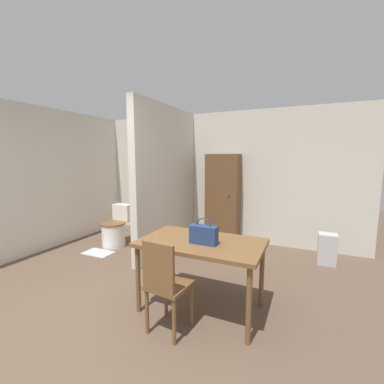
{
  "coord_description": "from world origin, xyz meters",
  "views": [
    {
      "loc": [
        1.84,
        -1.49,
        1.63
      ],
      "look_at": [
        0.37,
        1.7,
        1.16
      ],
      "focal_mm": 24.0,
      "sensor_mm": 36.0,
      "label": 1
    }
  ],
  "objects_px": {
    "toilet": "(116,230)",
    "wooden_chair": "(165,283)",
    "space_heater": "(327,249)",
    "wooden_cabinet": "(223,199)",
    "handbag": "(204,234)",
    "dining_table": "(201,248)"
  },
  "relations": [
    {
      "from": "handbag",
      "to": "space_heater",
      "type": "relative_size",
      "value": 0.59
    },
    {
      "from": "wooden_cabinet",
      "to": "handbag",
      "type": "bearing_deg",
      "value": -76.72
    },
    {
      "from": "handbag",
      "to": "wooden_cabinet",
      "type": "distance_m",
      "value": 2.4
    },
    {
      "from": "dining_table",
      "to": "handbag",
      "type": "relative_size",
      "value": 4.6
    },
    {
      "from": "wooden_chair",
      "to": "space_heater",
      "type": "bearing_deg",
      "value": 64.02
    },
    {
      "from": "wooden_chair",
      "to": "wooden_cabinet",
      "type": "relative_size",
      "value": 0.53
    },
    {
      "from": "toilet",
      "to": "handbag",
      "type": "relative_size",
      "value": 2.65
    },
    {
      "from": "wooden_cabinet",
      "to": "wooden_chair",
      "type": "bearing_deg",
      "value": -82.77
    },
    {
      "from": "space_heater",
      "to": "wooden_cabinet",
      "type": "bearing_deg",
      "value": 168.45
    },
    {
      "from": "toilet",
      "to": "wooden_cabinet",
      "type": "xyz_separation_m",
      "value": [
        1.74,
        1.05,
        0.55
      ]
    },
    {
      "from": "wooden_chair",
      "to": "toilet",
      "type": "relative_size",
      "value": 1.22
    },
    {
      "from": "toilet",
      "to": "handbag",
      "type": "bearing_deg",
      "value": -29.27
    },
    {
      "from": "toilet",
      "to": "wooden_cabinet",
      "type": "height_order",
      "value": "wooden_cabinet"
    },
    {
      "from": "dining_table",
      "to": "space_heater",
      "type": "height_order",
      "value": "dining_table"
    },
    {
      "from": "dining_table",
      "to": "wooden_cabinet",
      "type": "relative_size",
      "value": 0.76
    },
    {
      "from": "dining_table",
      "to": "toilet",
      "type": "distance_m",
      "value": 2.57
    },
    {
      "from": "wooden_chair",
      "to": "space_heater",
      "type": "relative_size",
      "value": 1.89
    },
    {
      "from": "handbag",
      "to": "space_heater",
      "type": "distance_m",
      "value": 2.41
    },
    {
      "from": "wooden_chair",
      "to": "toilet",
      "type": "bearing_deg",
      "value": 145.84
    },
    {
      "from": "space_heater",
      "to": "wooden_chair",
      "type": "bearing_deg",
      "value": -121.18
    },
    {
      "from": "dining_table",
      "to": "toilet",
      "type": "bearing_deg",
      "value": 151.54
    },
    {
      "from": "toilet",
      "to": "wooden_chair",
      "type": "bearing_deg",
      "value": -39.36
    }
  ]
}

